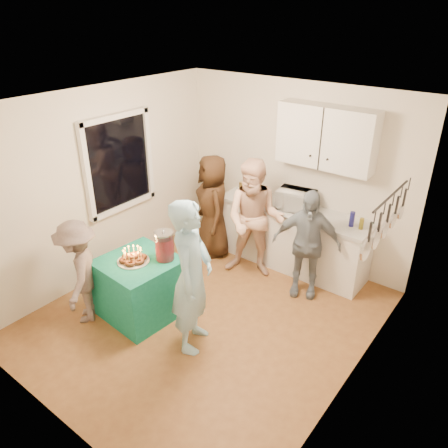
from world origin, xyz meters
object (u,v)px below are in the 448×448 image
Objects in this scene: child_near_left at (80,272)px; microwave at (296,200)px; man_birthday at (192,277)px; woman_back_left at (213,206)px; woman_back_center at (255,220)px; punch_jar at (164,247)px; woman_back_right at (306,244)px; party_table at (140,287)px; counter at (291,239)px.

microwave is at bearing 108.91° from child_near_left.
woman_back_left is (-1.10, 1.71, -0.10)m from man_birthday.
punch_jar is at bearing -125.95° from woman_back_center.
man_birthday is at bearing -129.86° from woman_back_right.
woman_back_center is 2.35m from child_near_left.
microwave reaches higher than party_table.
microwave is 0.59× the size of party_table.
party_table is 0.64m from punch_jar.
woman_back_center is (-0.28, 1.61, -0.04)m from man_birthday.
punch_jar is 0.19× the size of man_birthday.
woman_back_left reaches higher than punch_jar.
man_birthday is (0.87, -0.01, 0.51)m from party_table.
party_table is 0.74m from child_near_left.
counter is 4.35× the size of microwave.
woman_back_center is (0.36, 1.37, -0.08)m from punch_jar.
man_birthday is at bearing -20.56° from punch_jar.
counter is at bearing 57.35° from woman_back_left.
microwave is 0.30× the size of woman_back_center.
woman_back_right reaches higher than punch_jar.
counter is at bearing 110.66° from woman_back_right.
microwave reaches higher than punch_jar.
counter is 1.40× the size of woman_back_left.
microwave is at bearing 66.72° from party_table.
woman_back_left reaches higher than counter.
microwave is at bearing 109.49° from woman_back_right.
woman_back_left is at bearing 151.54° from woman_back_center.
man_birthday reaches higher than woman_back_left.
man_birthday is at bearing -90.70° from counter.
punch_jar is (-0.68, -1.90, -0.12)m from microwave.
woman_back_center is at bearing 158.34° from woman_back_right.
woman_back_left is 1.06× the size of woman_back_right.
child_near_left reaches higher than punch_jar.
woman_back_center is at bearing 69.78° from party_table.
child_near_left is at bearing -134.69° from party_table.
punch_jar is 0.20× the size of woman_back_center.
microwave is 2.14m from man_birthday.
party_table is 2.50× the size of punch_jar.
punch_jar is 1.81m from woman_back_right.
woman_back_right reaches higher than microwave.
child_near_left is (-1.35, -0.47, -0.23)m from man_birthday.
woman_back_right is (0.79, 0.01, -0.11)m from woman_back_center.
counter is at bearing 171.67° from microwave.
woman_back_left reaches higher than party_table.
woman_back_center reaches higher than party_table.
woman_back_right reaches higher than child_near_left.
woman_back_right is at bearing 33.46° from woman_back_left.
counter is 2.31m from party_table.
woman_back_left reaches higher than microwave.
child_near_left is at bearing -59.85° from woman_back_left.
punch_jar is 0.68m from man_birthday.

